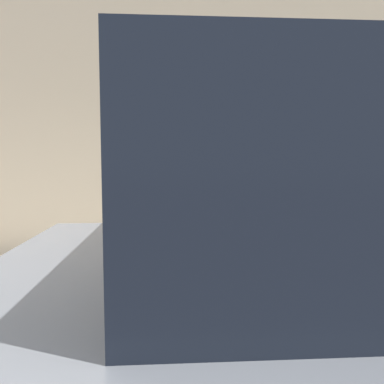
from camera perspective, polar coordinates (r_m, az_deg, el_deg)
The scene contains 3 objects.
sidewalk at distance 4.33m, azimuth -9.07°, elevation -14.62°, with size 24.00×2.80×0.11m.
building_facade at distance 6.04m, azimuth -8.57°, elevation 14.50°, with size 24.00×0.30×5.03m.
parking_meter at distance 3.03m, azimuth 0.00°, elevation -2.60°, with size 0.23×0.12×1.51m.
Camera 1 is at (0.20, -1.88, 1.49)m, focal length 35.00 mm.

